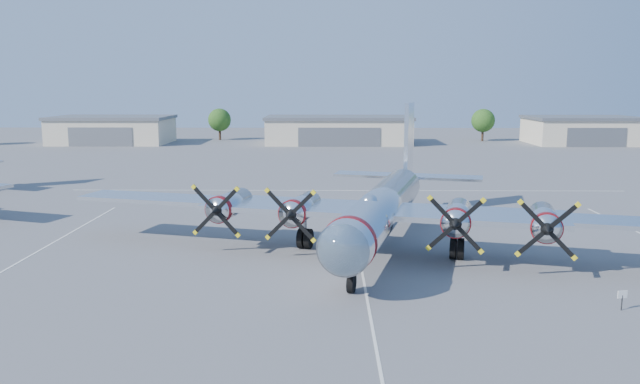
{
  "coord_description": "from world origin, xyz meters",
  "views": [
    {
      "loc": [
        -2.11,
        -41.85,
        11.16
      ],
      "look_at": [
        -2.7,
        5.12,
        3.2
      ],
      "focal_mm": 35.0,
      "sensor_mm": 36.0,
      "label": 1
    }
  ],
  "objects_px": {
    "tree_west": "(220,120)",
    "tree_east": "(483,121)",
    "hangar_east": "(582,130)",
    "hangar_west": "(113,130)",
    "info_placard": "(622,296)",
    "hangar_center": "(339,130)",
    "main_bomber_b29": "(383,247)"
  },
  "relations": [
    {
      "from": "tree_west",
      "to": "tree_east",
      "type": "height_order",
      "value": "same"
    },
    {
      "from": "hangar_east",
      "to": "tree_east",
      "type": "xyz_separation_m",
      "value": [
        -18.0,
        6.04,
        1.51
      ]
    },
    {
      "from": "hangar_west",
      "to": "info_placard",
      "type": "relative_size",
      "value": 21.9
    },
    {
      "from": "hangar_west",
      "to": "hangar_east",
      "type": "xyz_separation_m",
      "value": [
        93.0,
        0.0,
        0.0
      ]
    },
    {
      "from": "hangar_center",
      "to": "main_bomber_b29",
      "type": "relative_size",
      "value": 0.65
    },
    {
      "from": "info_placard",
      "to": "main_bomber_b29",
      "type": "bearing_deg",
      "value": 118.9
    },
    {
      "from": "hangar_east",
      "to": "info_placard",
      "type": "bearing_deg",
      "value": -110.64
    },
    {
      "from": "hangar_center",
      "to": "hangar_east",
      "type": "relative_size",
      "value": 1.39
    },
    {
      "from": "tree_west",
      "to": "main_bomber_b29",
      "type": "xyz_separation_m",
      "value": [
        26.82,
        -89.03,
        -4.22
      ]
    },
    {
      "from": "info_placard",
      "to": "hangar_center",
      "type": "bearing_deg",
      "value": 85.68
    },
    {
      "from": "hangar_east",
      "to": "main_bomber_b29",
      "type": "bearing_deg",
      "value": -119.69
    },
    {
      "from": "hangar_center",
      "to": "tree_east",
      "type": "xyz_separation_m",
      "value": [
        30.0,
        6.04,
        1.51
      ]
    },
    {
      "from": "hangar_east",
      "to": "info_placard",
      "type": "distance_m",
      "value": 100.02
    },
    {
      "from": "hangar_east",
      "to": "info_placard",
      "type": "height_order",
      "value": "hangar_east"
    },
    {
      "from": "main_bomber_b29",
      "to": "info_placard",
      "type": "relative_size",
      "value": 42.76
    },
    {
      "from": "hangar_center",
      "to": "tree_east",
      "type": "bearing_deg",
      "value": 11.38
    },
    {
      "from": "main_bomber_b29",
      "to": "info_placard",
      "type": "xyz_separation_m",
      "value": [
        10.93,
        -12.58,
        0.73
      ]
    },
    {
      "from": "hangar_center",
      "to": "main_bomber_b29",
      "type": "distance_m",
      "value": 81.06
    },
    {
      "from": "info_placard",
      "to": "tree_east",
      "type": "bearing_deg",
      "value": 68.1
    },
    {
      "from": "tree_west",
      "to": "tree_east",
      "type": "relative_size",
      "value": 1.0
    },
    {
      "from": "tree_west",
      "to": "info_placard",
      "type": "height_order",
      "value": "tree_west"
    },
    {
      "from": "tree_west",
      "to": "hangar_east",
      "type": "bearing_deg",
      "value": -6.28
    },
    {
      "from": "hangar_west",
      "to": "info_placard",
      "type": "height_order",
      "value": "hangar_west"
    },
    {
      "from": "hangar_center",
      "to": "main_bomber_b29",
      "type": "xyz_separation_m",
      "value": [
        1.82,
        -81.0,
        -2.71
      ]
    },
    {
      "from": "hangar_center",
      "to": "hangar_east",
      "type": "bearing_deg",
      "value": 0.0
    },
    {
      "from": "hangar_center",
      "to": "info_placard",
      "type": "distance_m",
      "value": 94.47
    },
    {
      "from": "hangar_east",
      "to": "tree_east",
      "type": "relative_size",
      "value": 3.1
    },
    {
      "from": "tree_east",
      "to": "hangar_west",
      "type": "bearing_deg",
      "value": -175.4
    },
    {
      "from": "hangar_west",
      "to": "tree_west",
      "type": "relative_size",
      "value": 3.4
    },
    {
      "from": "tree_east",
      "to": "main_bomber_b29",
      "type": "xyz_separation_m",
      "value": [
        -28.18,
        -87.03,
        -4.22
      ]
    },
    {
      "from": "tree_west",
      "to": "main_bomber_b29",
      "type": "bearing_deg",
      "value": -73.23
    },
    {
      "from": "hangar_west",
      "to": "info_placard",
      "type": "bearing_deg",
      "value": -58.32
    }
  ]
}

